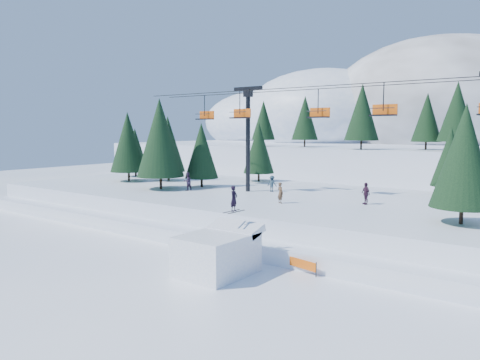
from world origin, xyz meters
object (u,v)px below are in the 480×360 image
Objects in this scene: jump_kicker at (218,252)px; banner_near at (298,263)px; banner_far at (371,270)px; chairlift at (353,121)px.

jump_kicker is 4.97m from banner_near.
banner_far is (7.81, 4.47, -0.77)m from jump_kicker.
chairlift reaches higher than banner_near.
chairlift is (1.34, 16.41, 8.01)m from jump_kicker.
banner_far is (4.11, 1.24, 0.00)m from banner_near.
jump_kicker is 1.86× the size of banner_near.
jump_kicker is 1.85× the size of banner_far.
chairlift is 16.47× the size of banner_near.
banner_near is 1.00× the size of banner_far.
jump_kicker is 0.11× the size of chairlift.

